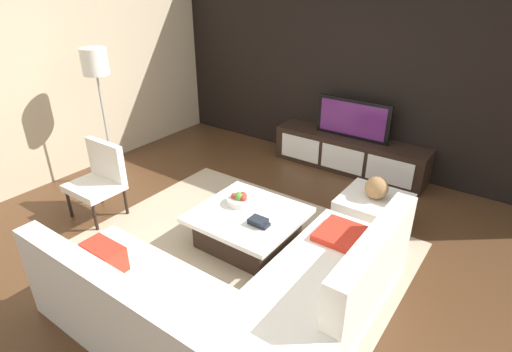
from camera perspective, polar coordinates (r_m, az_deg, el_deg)
The scene contains 14 objects.
ground_plane at distance 4.31m, azimuth -0.81°, elevation -10.43°, with size 14.00×14.00×0.00m, color #4C301C.
feature_wall_back at distance 5.95m, azimuth 15.21°, elevation 14.20°, with size 6.40×0.12×2.80m, color black.
side_wall_left at distance 6.14m, azimuth -25.18°, elevation 13.02°, with size 0.12×5.20×2.80m, color beige.
area_rug at distance 4.35m, azimuth -1.88°, elevation -9.91°, with size 3.20×2.43×0.01m, color tan.
media_console at distance 6.02m, azimuth 12.84°, elevation 3.05°, with size 2.19×0.49×0.50m.
television at distance 5.84m, azimuth 13.36°, elevation 7.76°, with size 1.06×0.06×0.54m.
sectional_couch at distance 3.35m, azimuth -2.88°, elevation -17.12°, with size 2.38×2.32×0.82m.
coffee_table at distance 4.30m, azimuth -1.11°, elevation -7.17°, with size 1.05×0.99×0.38m.
accent_chair_near at distance 5.03m, azimuth -20.94°, elevation 0.09°, with size 0.57×0.49×0.87m.
floor_lamp at distance 5.52m, azimuth -21.41°, elevation 13.49°, with size 0.32×0.32×1.77m.
ottoman at distance 4.71m, azimuth 15.95°, elevation -5.06°, with size 0.70×0.70×0.40m, color white.
fruit_bowl at distance 4.34m, azimuth -2.26°, elevation -3.27°, with size 0.28×0.28×0.14m.
decorative_ball at distance 4.55m, azimuth 16.46°, elevation -1.58°, with size 0.25×0.25×0.25m, color #997247.
book_stack at distance 4.00m, azimuth 0.35°, elevation -6.40°, with size 0.21×0.13×0.07m.
Camera 1 is at (2.05, -2.75, 2.60)m, focal length 28.69 mm.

